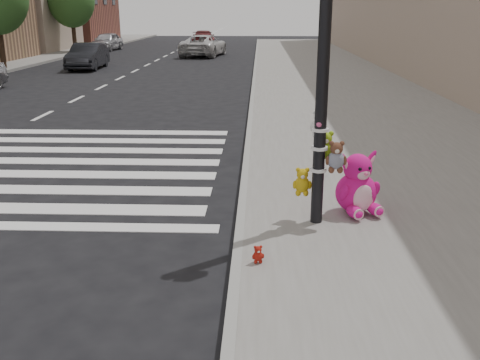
# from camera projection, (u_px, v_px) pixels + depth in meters

# --- Properties ---
(ground) EXTENTS (120.00, 120.00, 0.00)m
(ground) POSITION_uv_depth(u_px,v_px,m) (93.00, 292.00, 5.83)
(ground) COLOR black
(ground) RESTS_ON ground
(sidewalk_near) EXTENTS (7.00, 80.00, 0.14)m
(sidewalk_near) POSITION_uv_depth(u_px,v_px,m) (372.00, 116.00, 15.16)
(sidewalk_near) COLOR slate
(sidewalk_near) RESTS_ON ground
(curb_edge) EXTENTS (0.12, 80.00, 0.15)m
(curb_edge) POSITION_uv_depth(u_px,v_px,m) (251.00, 115.00, 15.28)
(curb_edge) COLOR gray
(curb_edge) RESTS_ON ground
(signal_pole) EXTENTS (0.70, 0.50, 4.00)m
(signal_pole) POSITION_uv_depth(u_px,v_px,m) (323.00, 108.00, 6.95)
(signal_pole) COLOR black
(signal_pole) RESTS_ON sidewalk_near
(pink_bunny) EXTENTS (0.77, 0.83, 0.92)m
(pink_bunny) POSITION_uv_depth(u_px,v_px,m) (357.00, 188.00, 7.63)
(pink_bunny) COLOR #E31387
(pink_bunny) RESTS_ON sidewalk_near
(red_teddy) EXTENTS (0.17, 0.13, 0.22)m
(red_teddy) POSITION_uv_depth(u_px,v_px,m) (258.00, 254.00, 6.17)
(red_teddy) COLOR #A61A10
(red_teddy) RESTS_ON sidewalk_near
(car_dark_far) EXTENTS (1.58, 4.05, 1.31)m
(car_dark_far) POSITION_uv_depth(u_px,v_px,m) (88.00, 56.00, 27.59)
(car_dark_far) COLOR black
(car_dark_far) RESTS_ON ground
(car_white_near) EXTENTS (2.96, 5.25, 1.38)m
(car_white_near) POSITION_uv_depth(u_px,v_px,m) (204.00, 46.00, 35.20)
(car_white_near) COLOR silver
(car_white_near) RESTS_ON ground
(car_maroon_near) EXTENTS (2.12, 4.58, 1.30)m
(car_maroon_near) POSITION_uv_depth(u_px,v_px,m) (203.00, 38.00, 45.03)
(car_maroon_near) COLOR #59191A
(car_maroon_near) RESTS_ON ground
(car_silver_deep) EXTENTS (1.85, 4.01, 1.33)m
(car_silver_deep) POSITION_uv_depth(u_px,v_px,m) (107.00, 41.00, 40.32)
(car_silver_deep) COLOR #AAAAAF
(car_silver_deep) RESTS_ON ground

